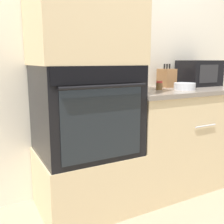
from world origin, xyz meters
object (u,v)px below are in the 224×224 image
Objects in this scene: wall_oven at (85,110)px; knife_block at (167,78)px; microwave at (199,73)px; bowl at (185,86)px; condiment_jar_far at (139,84)px; condiment_jar_near at (126,83)px; condiment_jar_mid at (159,85)px.

knife_block is (0.88, 0.16, 0.20)m from wall_oven.
wall_oven is at bearing -169.93° from knife_block.
microwave reaches higher than knife_block.
wall_oven is at bearing 173.79° from bowl.
bowl is 1.95× the size of condiment_jar_far.
wall_oven is 7.51× the size of condiment_jar_far.
knife_block reaches higher than condiment_jar_far.
condiment_jar_near is at bearing 114.05° from condiment_jar_far.
condiment_jar_far is (-0.34, -0.05, -0.04)m from knife_block.
condiment_jar_near is at bearing 168.62° from knife_block.
condiment_jar_near is 0.30m from condiment_jar_mid.
condiment_jar_mid is at bearing 155.97° from bowl.
wall_oven is 1.27m from microwave.
microwave is 0.59m from condiment_jar_mid.
microwave reaches higher than condiment_jar_near.
bowl is at bearing -32.10° from condiment_jar_far.
microwave reaches higher than bowl.
microwave is at bearing 0.17° from condiment_jar_far.
microwave is at bearing -6.96° from knife_block.
wall_oven is at bearing 179.51° from condiment_jar_mid.
condiment_jar_mid is (-0.57, -0.12, -0.09)m from microwave.
condiment_jar_far reaches higher than bowl.
microwave is (1.25, 0.11, 0.24)m from wall_oven.
bowl is at bearing -6.21° from wall_oven.
wall_oven is 0.69m from condiment_jar_mid.
bowl is 0.22m from condiment_jar_mid.
condiment_jar_mid is 0.80× the size of condiment_jar_far.
condiment_jar_mid is (0.67, -0.01, 0.15)m from wall_oven.
microwave is at bearing 11.58° from condiment_jar_mid.
microwave reaches higher than condiment_jar_far.
bowl is (-0.01, -0.25, -0.06)m from knife_block.
wall_oven is 7.54× the size of condiment_jar_near.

